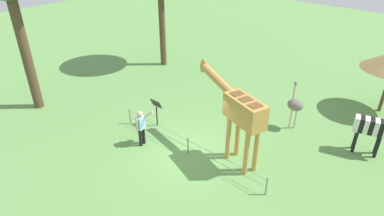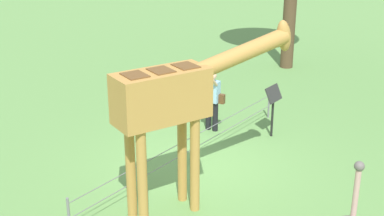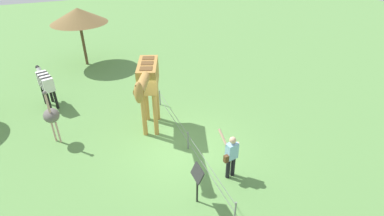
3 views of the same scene
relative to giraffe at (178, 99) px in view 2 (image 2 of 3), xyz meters
name	(u,v)px [view 2 (image 2 of 3)]	position (x,y,z in m)	size (l,w,h in m)	color
ground_plane	(198,166)	(1.63, 0.75, -2.22)	(60.00, 60.00, 0.00)	#60934C
giraffe	(178,99)	(0.00, 0.00, 0.00)	(3.77, 1.74, 3.39)	#BC8942
visitor	(212,97)	(3.48, 1.67, -1.32)	(0.68, 0.58, 1.67)	black
info_sign	(273,101)	(4.07, 0.25, -1.27)	(0.56, 0.21, 1.32)	black
wire_fence	(191,147)	(1.63, 0.94, -1.82)	(7.05, 0.05, 0.75)	slate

